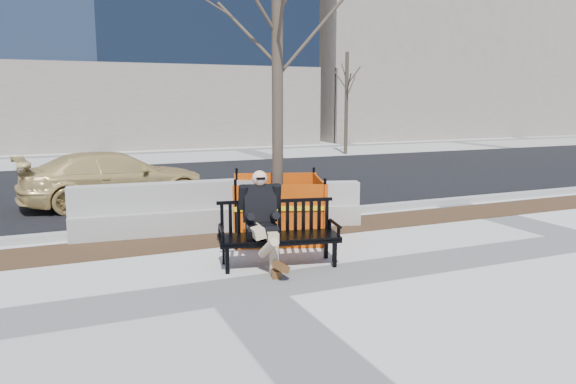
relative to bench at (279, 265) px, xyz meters
The scene contains 11 objects.
ground 1.10m from the bench, 138.46° to the right, with size 120.00×120.00×0.00m, color beige.
mulch_strip 2.04m from the bench, 113.82° to the left, with size 40.00×1.20×0.02m, color #47301C.
asphalt_street 8.11m from the bench, 95.84° to the left, with size 60.00×10.40×0.01m, color black.
curb 2.94m from the bench, 106.31° to the left, with size 60.00×0.25×0.12m, color #9E9B93.
bench is the anchor object (origin of this frame).
seated_man 0.25m from the bench, 157.70° to the left, with size 0.59×0.99×1.39m, color black, non-canonical shape.
tree_fence 1.60m from the bench, 68.32° to the left, with size 2.26×2.26×5.64m, color #E74405, non-canonical shape.
sedan 5.99m from the bench, 105.71° to the left, with size 1.68×4.13×1.20m, color tan.
jersey_barrier_left 2.81m from the bench, 113.77° to the left, with size 3.21×0.64×0.92m, color #9A9890, non-canonical shape.
jersey_barrier_right 2.62m from the bench, 65.61° to the left, with size 2.85×0.57×0.82m, color #A2A098, non-canonical shape.
far_tree_right 16.55m from the bench, 57.57° to the left, with size 1.74×1.74×4.70m, color #403829, non-canonical shape.
Camera 1 is at (-2.04, -6.29, 2.36)m, focal length 34.19 mm.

